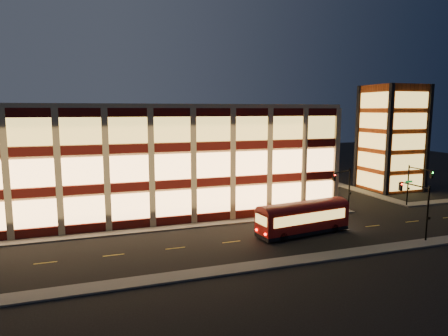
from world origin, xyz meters
name	(u,v)px	position (x,y,z in m)	size (l,w,h in m)	color
ground	(181,230)	(0.00, 0.00, 0.00)	(200.00, 200.00, 0.00)	black
sidewalk_office_south	(154,229)	(-3.00, 1.00, 0.07)	(54.00, 2.00, 0.15)	#514F4C
sidewalk_office_east	(289,189)	(23.00, 17.00, 0.07)	(2.00, 30.00, 0.15)	#514F4C
sidewalk_tower_south	(440,202)	(40.00, 1.00, 0.07)	(14.00, 2.00, 0.15)	#514F4C
sidewalk_tower_west	(342,185)	(34.00, 17.00, 0.07)	(2.00, 30.00, 0.15)	#514F4C
sidewalk_near	(215,271)	(0.00, -13.00, 0.07)	(100.00, 2.00, 0.15)	#514F4C
office_building	(137,154)	(-2.91, 16.91, 7.25)	(50.45, 30.45, 14.50)	tan
stair_tower	(391,138)	(39.95, 11.95, 8.99)	(8.60, 8.60, 18.00)	#8C3814
traffic_signal_far	(344,183)	(22.21, 0.24, 4.11)	(3.79, 1.87, 6.00)	black
traffic_signal_right	(416,180)	(33.50, -0.62, 4.10)	(1.20, 4.37, 6.00)	black
traffic_signal_near	(417,200)	(23.50, -11.03, 4.13)	(0.32, 4.45, 6.00)	black
trolley_bus	(303,216)	(12.53, -5.96, 2.06)	(11.23, 4.23, 3.71)	maroon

